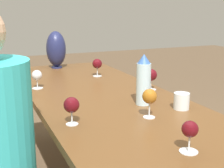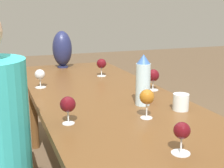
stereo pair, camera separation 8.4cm
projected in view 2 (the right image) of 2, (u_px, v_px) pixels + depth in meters
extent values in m
cube|color=brown|center=(108.00, 101.00, 1.85)|extent=(2.43, 0.83, 0.04)
cylinder|color=brown|center=(100.00, 104.00, 3.06)|extent=(0.07, 0.07, 0.71)
cylinder|color=brown|center=(34.00, 111.00, 2.84)|extent=(0.07, 0.07, 0.71)
cylinder|color=silver|center=(143.00, 84.00, 1.69)|extent=(0.08, 0.08, 0.23)
cone|color=#33599E|center=(144.00, 59.00, 1.65)|extent=(0.07, 0.07, 0.05)
cylinder|color=silver|center=(181.00, 102.00, 1.62)|extent=(0.08, 0.08, 0.09)
cylinder|color=#1E234C|center=(63.00, 67.00, 2.79)|extent=(0.09, 0.09, 0.01)
ellipsoid|color=#1E234C|center=(62.00, 49.00, 2.75)|extent=(0.17, 0.17, 0.31)
cylinder|color=silver|center=(41.00, 87.00, 2.08)|extent=(0.07, 0.07, 0.00)
cylinder|color=silver|center=(40.00, 83.00, 2.08)|extent=(0.01, 0.01, 0.06)
sphere|color=silver|center=(40.00, 74.00, 2.06)|extent=(0.07, 0.07, 0.07)
cylinder|color=silver|center=(146.00, 118.00, 1.51)|extent=(0.06, 0.06, 0.00)
cylinder|color=silver|center=(147.00, 110.00, 1.50)|extent=(0.01, 0.01, 0.07)
sphere|color=#995B19|center=(147.00, 97.00, 1.48)|extent=(0.07, 0.07, 0.07)
cylinder|color=silver|center=(68.00, 123.00, 1.43)|extent=(0.06, 0.06, 0.00)
cylinder|color=silver|center=(68.00, 117.00, 1.43)|extent=(0.01, 0.01, 0.06)
sphere|color=#510C14|center=(68.00, 104.00, 1.41)|extent=(0.07, 0.07, 0.07)
cylinder|color=silver|center=(102.00, 76.00, 2.43)|extent=(0.07, 0.07, 0.00)
cylinder|color=silver|center=(101.00, 72.00, 2.42)|extent=(0.01, 0.01, 0.06)
sphere|color=#510C14|center=(101.00, 64.00, 2.41)|extent=(0.08, 0.08, 0.08)
cylinder|color=silver|center=(153.00, 90.00, 2.02)|extent=(0.07, 0.07, 0.00)
cylinder|color=silver|center=(153.00, 85.00, 2.01)|extent=(0.01, 0.01, 0.06)
sphere|color=#510C14|center=(153.00, 75.00, 1.99)|extent=(0.08, 0.08, 0.08)
cylinder|color=silver|center=(180.00, 153.00, 1.14)|extent=(0.07, 0.07, 0.00)
cylinder|color=silver|center=(180.00, 145.00, 1.13)|extent=(0.01, 0.01, 0.06)
sphere|color=#510C14|center=(181.00, 131.00, 1.12)|extent=(0.06, 0.06, 0.06)
cylinder|color=brown|center=(19.00, 150.00, 2.40)|extent=(0.04, 0.04, 0.42)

